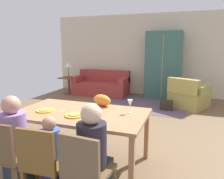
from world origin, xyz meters
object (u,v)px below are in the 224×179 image
object	(u,v)px
plate_near_man	(45,110)
dining_chair_child	(43,161)
dining_table	(81,117)
person_child	(53,158)
person_woman	(94,159)
dining_chair_man	(6,153)
cat	(102,100)
side_table	(69,83)
plate_near_child	(75,115)
armchair	(188,96)
wine_glass	(130,104)
armoire	(163,65)
couch	(101,86)
table_lamp	(68,65)
dining_chair_woman	(85,169)
handbag	(166,105)
person_man	(17,144)

from	to	relation	value
plate_near_man	dining_chair_child	bearing A→B (deg)	-56.19
dining_table	person_child	bearing A→B (deg)	-90.11
dining_chair_child	person_woman	world-z (taller)	person_woman
dining_table	dining_chair_man	size ratio (longest dim) A/B	2.06
cat	side_table	world-z (taller)	cat
plate_near_child	person_woman	world-z (taller)	person_woman
plate_near_child	armchair	xyz separation A→B (m)	(1.40, 3.73, -0.45)
wine_glass	person_child	distance (m)	1.18
dining_chair_child	side_table	bearing A→B (deg)	117.82
dining_chair_man	armoire	size ratio (longest dim) A/B	0.41
person_woman	couch	distance (m)	5.31
person_woman	armchair	bearing A→B (deg)	77.97
wine_glass	dining_chair_child	world-z (taller)	wine_glass
dining_table	side_table	xyz separation A→B (m)	(-2.56, 3.99, -0.31)
cat	table_lamp	xyz separation A→B (m)	(-2.71, 3.59, 0.16)
dining_table	armoire	xyz separation A→B (m)	(0.60, 4.48, 0.36)
person_child	dining_chair_woman	distance (m)	0.52
dining_table	plate_near_child	size ratio (longest dim) A/B	7.17
dining_chair_child	person_woman	bearing A→B (deg)	19.58
cat	couch	world-z (taller)	cat
person_child	cat	size ratio (longest dim) A/B	2.89
handbag	dining_chair_child	bearing A→B (deg)	-102.40
armchair	armoire	size ratio (longest dim) A/B	0.55
person_man	person_woman	xyz separation A→B (m)	(0.99, -0.00, 0.00)
dining_table	handbag	xyz separation A→B (m)	(0.87, 3.09, -0.56)
plate_near_man	armchair	size ratio (longest dim) A/B	0.22
plate_near_man	table_lamp	world-z (taller)	table_lamp
cat	side_table	size ratio (longest dim) A/B	0.55
plate_near_man	cat	bearing A→B (deg)	39.04
couch	handbag	bearing A→B (deg)	-26.66
person_child	side_table	distance (m)	5.34
plate_near_man	cat	distance (m)	0.83
wine_glass	side_table	world-z (taller)	wine_glass
dining_chair_woman	side_table	world-z (taller)	dining_chair_woman
dining_chair_woman	cat	xyz separation A→B (m)	(-0.34, 1.26, 0.35)
dining_table	dining_chair_woman	world-z (taller)	dining_chair_woman
wine_glass	dining_chair_child	distance (m)	1.29
dining_chair_man	person_child	bearing A→B (deg)	19.22
plate_near_child	armoire	xyz separation A→B (m)	(0.60, 4.66, 0.28)
dining_chair_man	side_table	size ratio (longest dim) A/B	1.50
wine_glass	plate_near_man	bearing A→B (deg)	-165.23
plate_near_man	dining_chair_woman	distance (m)	1.26
person_child	armoire	xyz separation A→B (m)	(0.60, 5.17, 0.62)
armchair	side_table	size ratio (longest dim) A/B	2.00
plate_near_child	handbag	distance (m)	3.45
person_man	armoire	bearing A→B (deg)	78.05
person_man	armchair	xyz separation A→B (m)	(1.89, 4.23, -0.19)
dining_table	armoire	bearing A→B (deg)	82.39
dining_chair_man	person_woman	size ratio (longest dim) A/B	0.78
dining_chair_man	armchair	world-z (taller)	dining_chair_man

